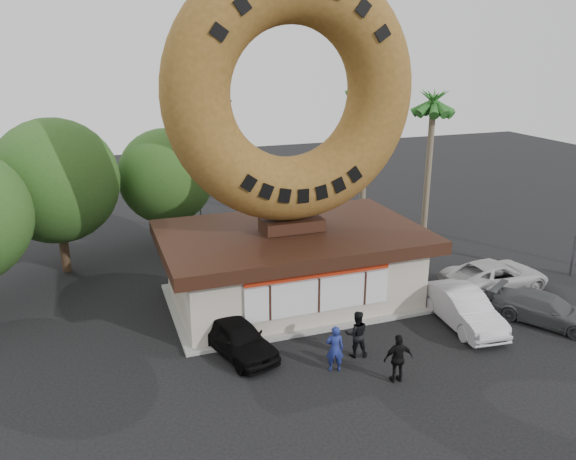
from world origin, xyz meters
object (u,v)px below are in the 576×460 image
(giant_donut, at_px, (292,93))
(person_center, at_px, (357,334))
(street_lamp, at_px, (201,162))
(car_silver, at_px, (463,308))
(person_right, at_px, (398,358))
(car_grey, at_px, (546,309))
(car_white, at_px, (495,276))
(donut_shop, at_px, (292,263))
(car_black, at_px, (237,337))
(person_left, at_px, (335,349))

(giant_donut, distance_m, person_center, 9.70)
(street_lamp, relative_size, car_silver, 1.80)
(person_right, distance_m, car_grey, 8.02)
(giant_donut, relative_size, street_lamp, 1.31)
(giant_donut, xyz_separation_m, person_right, (1.16, -7.20, -8.15))
(person_right, distance_m, car_silver, 5.28)
(car_silver, height_order, car_white, car_silver)
(car_silver, height_order, car_grey, car_silver)
(car_white, bearing_deg, donut_shop, 75.47)
(person_right, bearing_deg, donut_shop, -74.63)
(person_center, distance_m, car_black, 4.35)
(person_left, distance_m, car_grey, 9.57)
(giant_donut, height_order, car_black, giant_donut)
(giant_donut, bearing_deg, car_white, -13.23)
(street_lamp, bearing_deg, car_black, -96.64)
(car_white, bearing_deg, giant_donut, 75.37)
(person_left, relative_size, car_white, 0.34)
(donut_shop, distance_m, car_white, 9.53)
(giant_donut, bearing_deg, person_center, -83.59)
(car_white, bearing_deg, car_silver, 122.62)
(street_lamp, height_order, car_white, street_lamp)
(car_grey, bearing_deg, person_right, 160.14)
(car_silver, xyz_separation_m, car_white, (3.51, 2.37, -0.03))
(person_left, distance_m, car_silver, 6.42)
(street_lamp, distance_m, car_black, 14.23)
(donut_shop, height_order, car_white, donut_shop)
(donut_shop, distance_m, car_black, 5.10)
(person_left, bearing_deg, person_right, 160.06)
(giant_donut, xyz_separation_m, person_left, (-0.56, -5.88, -8.17))
(giant_donut, xyz_separation_m, car_white, (9.22, -2.17, -8.32))
(donut_shop, distance_m, car_grey, 10.64)
(car_grey, bearing_deg, donut_shop, 116.70)
(car_black, distance_m, car_silver, 9.20)
(donut_shop, bearing_deg, street_lamp, 100.50)
(car_grey, xyz_separation_m, car_white, (0.22, 3.40, 0.09))
(person_left, relative_size, car_grey, 0.41)
(donut_shop, height_order, street_lamp, street_lamp)
(street_lamp, bearing_deg, person_right, -80.05)
(person_left, height_order, person_center, person_center)
(donut_shop, xyz_separation_m, person_left, (-0.56, -5.86, -0.91))
(donut_shop, height_order, person_left, donut_shop)
(giant_donut, height_order, person_right, giant_donut)
(donut_shop, relative_size, person_center, 6.32)
(person_right, bearing_deg, car_silver, -143.45)
(donut_shop, relative_size, car_silver, 2.52)
(person_center, relative_size, car_grey, 0.42)
(person_right, distance_m, car_black, 5.84)
(giant_donut, distance_m, person_left, 10.08)
(donut_shop, bearing_deg, person_left, -95.46)
(person_left, bearing_deg, donut_shop, -77.85)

